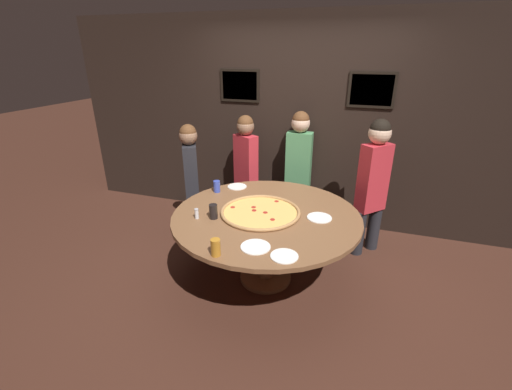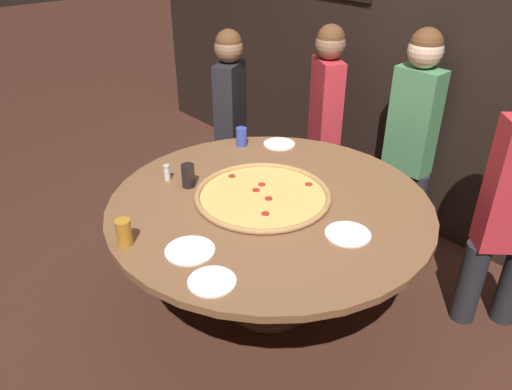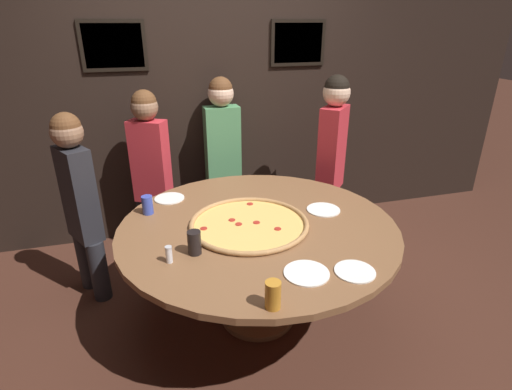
% 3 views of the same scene
% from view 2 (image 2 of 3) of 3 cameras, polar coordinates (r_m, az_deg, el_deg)
% --- Properties ---
extents(ground_plane, '(24.00, 24.00, 0.00)m').
position_cam_2_polar(ground_plane, '(3.19, 1.40, -12.22)').
color(ground_plane, '#422319').
extents(back_wall, '(6.40, 0.08, 2.60)m').
position_cam_2_polar(back_wall, '(3.64, 19.93, 15.07)').
color(back_wall, black).
rests_on(back_wall, ground_plane).
extents(dining_table, '(1.78, 1.78, 0.74)m').
position_cam_2_polar(dining_table, '(2.80, 1.56, -2.69)').
color(dining_table, brown).
rests_on(dining_table, ground_plane).
extents(giant_pizza, '(0.76, 0.76, 0.03)m').
position_cam_2_polar(giant_pizza, '(2.77, 0.75, -0.03)').
color(giant_pizza, '#EAB75B').
rests_on(giant_pizza, dining_table).
extents(drink_cup_near_right, '(0.07, 0.07, 0.13)m').
position_cam_2_polar(drink_cup_near_right, '(3.37, -1.68, 6.66)').
color(drink_cup_near_right, '#384CB7').
rests_on(drink_cup_near_right, dining_table).
extents(drink_cup_by_shaker, '(0.07, 0.07, 0.14)m').
position_cam_2_polar(drink_cup_by_shaker, '(2.45, -14.85, -4.17)').
color(drink_cup_by_shaker, '#BC7A23').
rests_on(drink_cup_by_shaker, dining_table).
extents(drink_cup_far_left, '(0.08, 0.08, 0.14)m').
position_cam_2_polar(drink_cup_far_left, '(2.89, -7.76, 2.21)').
color(drink_cup_far_left, black).
rests_on(drink_cup_far_left, dining_table).
extents(white_plate_beside_cup, '(0.24, 0.24, 0.01)m').
position_cam_2_polar(white_plate_beside_cup, '(2.38, -7.55, -6.31)').
color(white_plate_beside_cup, white).
rests_on(white_plate_beside_cup, dining_table).
extents(white_plate_near_front, '(0.21, 0.21, 0.01)m').
position_cam_2_polar(white_plate_near_front, '(2.19, -5.05, -9.81)').
color(white_plate_near_front, white).
rests_on(white_plate_near_front, dining_table).
extents(white_plate_left_side, '(0.23, 0.23, 0.01)m').
position_cam_2_polar(white_plate_left_side, '(2.51, 10.45, -4.41)').
color(white_plate_left_side, white).
rests_on(white_plate_left_side, dining_table).
extents(white_plate_right_side, '(0.22, 0.22, 0.01)m').
position_cam_2_polar(white_plate_right_side, '(3.41, 2.68, 5.85)').
color(white_plate_right_side, white).
rests_on(white_plate_right_side, dining_table).
extents(condiment_shaker, '(0.04, 0.04, 0.10)m').
position_cam_2_polar(condiment_shaker, '(2.98, -10.13, 2.54)').
color(condiment_shaker, silver).
rests_on(condiment_shaker, dining_table).
extents(diner_far_right, '(0.38, 0.22, 1.50)m').
position_cam_2_polar(diner_far_right, '(3.59, 17.48, 7.58)').
color(diner_far_right, '#232328').
rests_on(diner_far_right, ground_plane).
extents(diner_side_left, '(0.38, 0.29, 1.44)m').
position_cam_2_polar(diner_side_left, '(3.84, 7.96, 9.61)').
color(diner_side_left, '#232328').
rests_on(diner_side_left, ground_plane).
extents(diner_side_right, '(0.28, 0.37, 1.40)m').
position_cam_2_polar(diner_side_right, '(3.86, -2.95, 9.61)').
color(diner_side_right, '#232328').
rests_on(diner_side_right, ground_plane).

